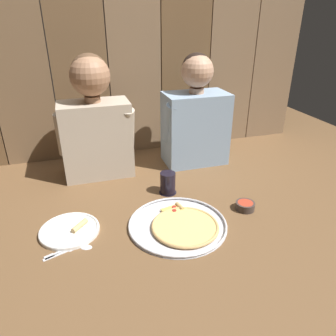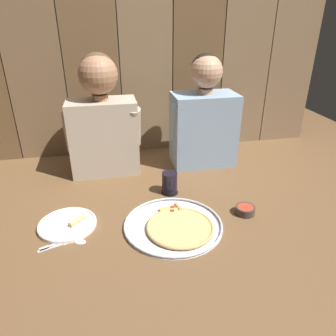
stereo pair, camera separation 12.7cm
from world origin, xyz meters
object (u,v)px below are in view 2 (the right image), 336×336
dinner_plate (68,224)px  diner_right (204,117)px  drinking_glass (170,183)px  pizza_tray (175,225)px  dipping_bowl (245,210)px  diner_left (102,118)px

dinner_plate → diner_right: bearing=34.3°
diner_right → drinking_glass: bearing=-129.9°
dinner_plate → diner_right: size_ratio=0.39×
dinner_plate → pizza_tray: bearing=-12.4°
dinner_plate → dipping_bowl: 0.77m
dinner_plate → diner_right: (0.74, 0.50, 0.27)m
pizza_tray → diner_left: size_ratio=0.65×
pizza_tray → diner_left: (-0.27, 0.60, 0.30)m
diner_right → diner_left: bearing=179.9°
diner_left → diner_right: (0.56, -0.00, -0.03)m
drinking_glass → diner_right: (0.26, 0.31, 0.23)m
dinner_plate → drinking_glass: drinking_glass is taller
drinking_glass → dipping_bowl: size_ratio=1.26×
pizza_tray → dinner_plate: size_ratio=1.71×
dinner_plate → diner_left: diner_left is taller
drinking_glass → diner_right: bearing=50.1°
pizza_tray → diner_right: (0.30, 0.60, 0.27)m
dinner_plate → diner_right: 0.93m
dipping_bowl → diner_left: 0.86m
pizza_tray → drinking_glass: bearing=83.3°
pizza_tray → drinking_glass: (0.03, 0.29, 0.04)m
diner_right → pizza_tray: bearing=-116.3°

